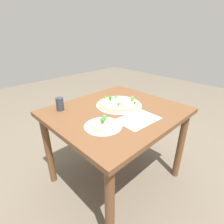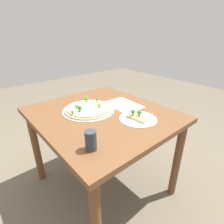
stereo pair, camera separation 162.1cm
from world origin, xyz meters
The scene contains 6 objects.
ground_plane centered at (0.00, 0.00, 0.00)m, with size 8.00×8.00×0.00m, color brown.
dining_table centered at (0.00, 0.00, 0.63)m, with size 1.03×0.92×0.74m.
pizza_tray_whole centered at (0.09, 0.06, 0.75)m, with size 0.40×0.40×0.07m.
pizza_tray_slice centered at (-0.25, -0.12, 0.75)m, with size 0.26×0.26×0.07m.
drinking_cup centered at (-0.32, 0.32, 0.79)m, with size 0.06×0.06×0.11m, color #2D333D.
paper_menu centered at (0.00, -0.23, 0.74)m, with size 0.30×0.21×0.00m, color white.
Camera 2 is at (-0.95, 0.71, 1.29)m, focal length 28.00 mm.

